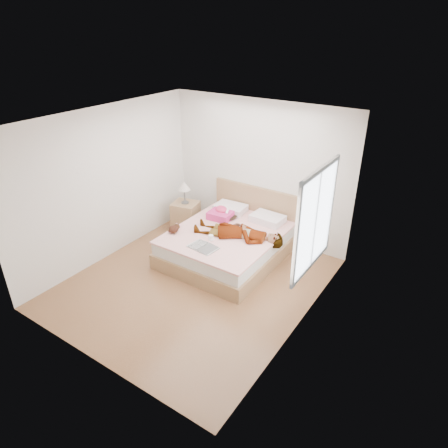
# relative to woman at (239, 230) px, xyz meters

# --- Properties ---
(ground) EXTENTS (4.00, 4.00, 0.00)m
(ground) POSITION_rel_woman_xyz_m (-0.24, -0.94, -0.62)
(ground) COLOR #522E19
(ground) RESTS_ON ground
(woman) EXTENTS (1.63, 0.96, 0.21)m
(woman) POSITION_rel_woman_xyz_m (0.00, 0.00, 0.00)
(woman) COLOR white
(woman) RESTS_ON bed
(hair) EXTENTS (0.52, 0.59, 0.07)m
(hair) POSITION_rel_woman_xyz_m (-0.57, 0.45, -0.07)
(hair) COLOR black
(hair) RESTS_ON bed
(phone) EXTENTS (0.06, 0.09, 0.05)m
(phone) POSITION_rel_woman_xyz_m (-0.50, 0.40, 0.06)
(phone) COLOR silver
(phone) RESTS_ON bed
(room_shell) EXTENTS (4.00, 4.00, 4.00)m
(room_shell) POSITION_rel_woman_xyz_m (1.53, -0.64, 0.88)
(room_shell) COLOR white
(room_shell) RESTS_ON ground
(bed) EXTENTS (1.80, 2.08, 1.00)m
(bed) POSITION_rel_woman_xyz_m (-0.24, 0.09, -0.34)
(bed) COLOR olive
(bed) RESTS_ON ground
(towel) EXTENTS (0.45, 0.37, 0.22)m
(towel) POSITION_rel_woman_xyz_m (-0.63, 0.38, -0.02)
(towel) COLOR #D53977
(towel) RESTS_ON bed
(magazine) EXTENTS (0.50, 0.36, 0.03)m
(magazine) POSITION_rel_woman_xyz_m (-0.27, -0.66, -0.10)
(magazine) COLOR silver
(magazine) RESTS_ON bed
(coffee_mug) EXTENTS (0.12, 0.09, 0.09)m
(coffee_mug) POSITION_rel_woman_xyz_m (-0.30, -0.39, -0.06)
(coffee_mug) COLOR white
(coffee_mug) RESTS_ON bed
(plush_toy) EXTENTS (0.16, 0.24, 0.13)m
(plush_toy) POSITION_rel_woman_xyz_m (-0.99, -0.52, -0.04)
(plush_toy) COLOR black
(plush_toy) RESTS_ON bed
(nightstand) EXTENTS (0.56, 0.52, 1.03)m
(nightstand) POSITION_rel_woman_xyz_m (-1.50, 0.42, -0.27)
(nightstand) COLOR brown
(nightstand) RESTS_ON ground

